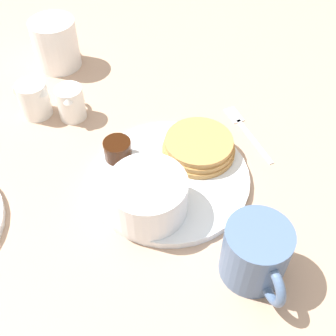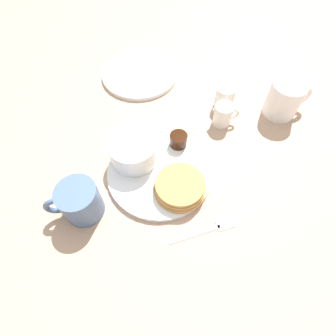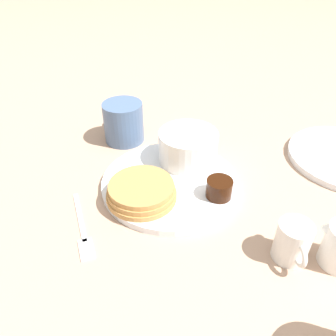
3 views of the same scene
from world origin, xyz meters
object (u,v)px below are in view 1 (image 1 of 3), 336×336
(coffee_mug, at_px, (256,254))
(fork, at_px, (244,127))
(plate, at_px, (170,178))
(bowl, at_px, (148,195))
(second_mug, at_px, (55,43))
(creamer_pitcher_near, at_px, (71,102))
(creamer_pitcher_far, at_px, (34,99))

(coffee_mug, bearing_deg, fork, 1.16)
(plate, xyz_separation_m, fork, (0.13, -0.11, -0.00))
(bowl, bearing_deg, plate, -19.46)
(coffee_mug, distance_m, fork, 0.27)
(second_mug, bearing_deg, coffee_mug, -138.71)
(fork, bearing_deg, bowl, 144.86)
(fork, xyz_separation_m, second_mug, (0.15, 0.36, 0.04))
(plate, xyz_separation_m, coffee_mug, (-0.14, -0.12, 0.04))
(creamer_pitcher_near, bearing_deg, plate, -125.25)
(bowl, xyz_separation_m, second_mug, (0.34, 0.22, 0.00))
(creamer_pitcher_near, height_order, creamer_pitcher_far, creamer_pitcher_far)
(fork, bearing_deg, coffee_mug, -178.84)
(bowl, bearing_deg, second_mug, 33.32)
(plate, distance_m, creamer_pitcher_far, 0.28)
(coffee_mug, relative_size, fork, 0.81)
(bowl, xyz_separation_m, coffee_mug, (-0.07, -0.14, -0.00))
(coffee_mug, xyz_separation_m, creamer_pitcher_near, (0.27, 0.30, -0.01))
(fork, bearing_deg, second_mug, 67.46)
(coffee_mug, height_order, fork, coffee_mug)
(creamer_pitcher_far, distance_m, fork, 0.36)
(bowl, relative_size, creamer_pitcher_near, 1.56)
(creamer_pitcher_far, relative_size, second_mug, 0.64)
(fork, height_order, second_mug, second_mug)
(bowl, xyz_separation_m, creamer_pitcher_far, (0.19, 0.22, -0.01))
(coffee_mug, height_order, creamer_pitcher_near, coffee_mug)
(creamer_pitcher_near, height_order, fork, creamer_pitcher_near)
(plate, height_order, bowl, bowl)
(creamer_pitcher_near, xyz_separation_m, creamer_pitcher_far, (0.00, 0.06, 0.00))
(plate, xyz_separation_m, creamer_pitcher_far, (0.13, 0.24, 0.03))
(plate, height_order, creamer_pitcher_far, creamer_pitcher_far)
(plate, relative_size, fork, 1.80)
(coffee_mug, distance_m, second_mug, 0.55)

